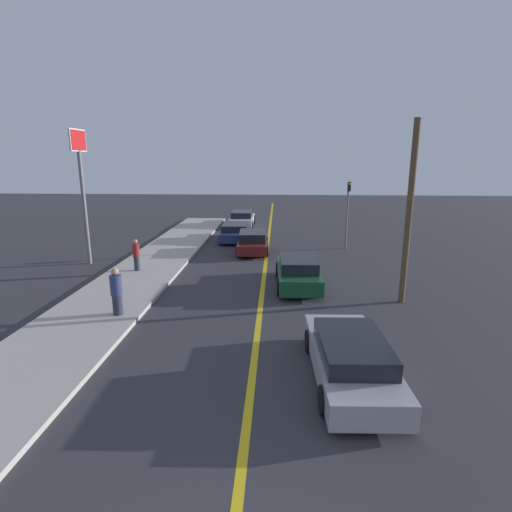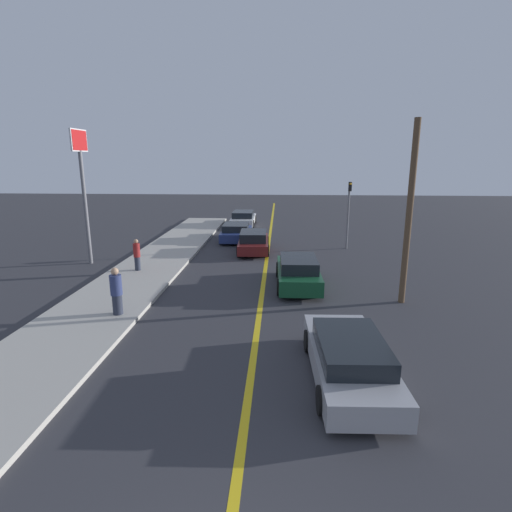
# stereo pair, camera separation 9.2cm
# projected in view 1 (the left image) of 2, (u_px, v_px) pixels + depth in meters

# --- Properties ---
(road_center_line) EXTENTS (0.20, 60.00, 0.01)m
(road_center_line) POSITION_uv_depth(u_px,v_px,m) (265.00, 265.00, 21.23)
(road_center_line) COLOR gold
(road_center_line) RESTS_ON ground_plane
(sidewalk_left) EXTENTS (3.48, 33.69, 0.15)m
(sidewalk_left) POSITION_uv_depth(u_px,v_px,m) (149.00, 267.00, 20.41)
(sidewalk_left) COLOR #ADA89E
(sidewalk_left) RESTS_ON ground_plane
(car_near_right_lane) EXTENTS (2.06, 4.80, 1.23)m
(car_near_right_lane) POSITION_uv_depth(u_px,v_px,m) (350.00, 358.00, 10.08)
(car_near_right_lane) COLOR #9E9EA3
(car_near_right_lane) RESTS_ON ground_plane
(car_ahead_center) EXTENTS (1.96, 4.38, 1.33)m
(car_ahead_center) POSITION_uv_depth(u_px,v_px,m) (298.00, 272.00, 17.53)
(car_ahead_center) COLOR #144728
(car_ahead_center) RESTS_ON ground_plane
(car_far_distant) EXTENTS (1.98, 4.31, 1.27)m
(car_far_distant) POSITION_uv_depth(u_px,v_px,m) (253.00, 242.00, 24.05)
(car_far_distant) COLOR maroon
(car_far_distant) RESTS_ON ground_plane
(car_parked_left_lot) EXTENTS (2.07, 4.01, 1.19)m
(car_parked_left_lot) POSITION_uv_depth(u_px,v_px,m) (235.00, 232.00, 27.31)
(car_parked_left_lot) COLOR navy
(car_parked_left_lot) RESTS_ON ground_plane
(car_oncoming_far) EXTENTS (1.99, 4.46, 1.24)m
(car_oncoming_far) POSITION_uv_depth(u_px,v_px,m) (242.00, 219.00, 33.40)
(car_oncoming_far) COLOR silver
(car_oncoming_far) RESTS_ON ground_plane
(pedestrian_near_curb) EXTENTS (0.41, 0.41, 1.70)m
(pedestrian_near_curb) POSITION_uv_depth(u_px,v_px,m) (117.00, 292.00, 13.90)
(pedestrian_near_curb) COLOR #282D3D
(pedestrian_near_curb) RESTS_ON sidewalk_left
(pedestrian_mid_group) EXTENTS (0.32, 0.32, 1.55)m
(pedestrian_mid_group) POSITION_uv_depth(u_px,v_px,m) (136.00, 255.00, 19.44)
(pedestrian_mid_group) COLOR #282D3D
(pedestrian_mid_group) RESTS_ON sidewalk_left
(traffic_light) EXTENTS (0.18, 0.40, 4.13)m
(traffic_light) POSITION_uv_depth(u_px,v_px,m) (348.00, 208.00, 24.44)
(traffic_light) COLOR slate
(traffic_light) RESTS_ON ground_plane
(roadside_sign) EXTENTS (0.20, 1.62, 6.94)m
(roadside_sign) POSITION_uv_depth(u_px,v_px,m) (81.00, 170.00, 20.30)
(roadside_sign) COLOR slate
(roadside_sign) RESTS_ON ground_plane
(utility_pole) EXTENTS (0.24, 0.24, 6.92)m
(utility_pole) POSITION_uv_depth(u_px,v_px,m) (409.00, 215.00, 14.92)
(utility_pole) COLOR brown
(utility_pole) RESTS_ON ground_plane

